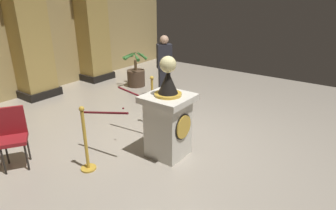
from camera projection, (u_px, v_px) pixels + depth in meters
ground_plane at (169, 141)px, 5.33m from camera, size 11.03×11.03×0.00m
back_wall at (17, 15)px, 7.14m from camera, size 11.03×0.16×4.11m
pedestal_clock at (168, 118)px, 4.67m from camera, size 0.73×0.73×1.70m
stanchion_near at (152, 108)px, 5.87m from camera, size 0.24×0.24×1.06m
stanchion_far at (86, 148)px, 4.36m from camera, size 0.24×0.24×1.07m
velvet_rope at (123, 104)px, 4.96m from camera, size 1.07×1.05×0.22m
column_right at (90, 15)px, 8.49m from camera, size 0.93×0.93×3.94m
column_centre_rear at (25, 20)px, 7.00m from camera, size 0.95×0.95×3.94m
potted_palm_right at (136, 75)px, 8.37m from camera, size 0.76×0.66×1.09m
bystander_guest at (164, 66)px, 7.23m from camera, size 0.42×0.40×1.62m
cafe_chair_red at (13, 132)px, 4.42m from camera, size 0.55×0.55×0.96m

